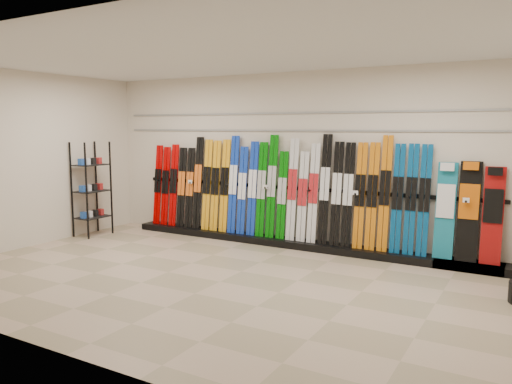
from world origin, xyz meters
The scene contains 10 objects.
floor centered at (0.00, 0.00, 0.00)m, with size 8.00×8.00×0.00m, color tan.
back_wall centered at (0.00, 2.50, 1.50)m, with size 8.00×8.00×0.00m, color beige.
left_wall centered at (-4.00, 0.00, 1.50)m, with size 5.00×5.00×0.00m, color beige.
ceiling centered at (0.00, 0.00, 3.00)m, with size 8.00×8.00×0.00m, color silver.
ski_rack_base centered at (0.22, 2.28, 0.06)m, with size 8.00×0.40×0.12m, color black.
skis centered at (-0.42, 2.32, 0.96)m, with size 5.37×0.22×1.83m.
snowboards centered at (2.77, 2.35, 0.83)m, with size 0.92×0.23×1.45m.
accessory_rack centered at (-3.75, 1.23, 0.89)m, with size 0.40×0.60×1.78m, color black.
slatwall_rail_0 centered at (0.00, 2.48, 2.00)m, with size 7.60×0.02×0.03m, color gray.
slatwall_rail_1 centered at (0.00, 2.48, 2.30)m, with size 7.60×0.02×0.03m, color gray.
Camera 1 is at (3.63, -5.37, 2.05)m, focal length 35.00 mm.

